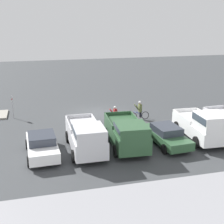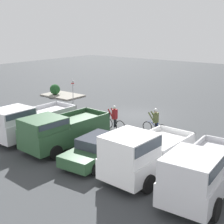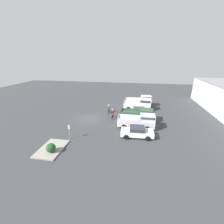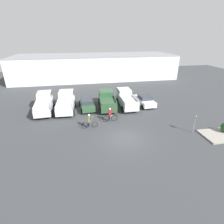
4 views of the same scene
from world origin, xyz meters
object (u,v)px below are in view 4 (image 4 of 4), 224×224
object	(u,v)px
sedan_1	(145,100)
fire_lane_sign	(195,122)
pickup_truck_1	(66,101)
pickup_truck_2	(107,100)
pickup_truck_3	(126,98)
sedan_0	(87,104)
pickup_truck_0	(44,102)
cyclist_1	(89,121)
cyclist_0	(110,115)

from	to	relation	value
sedan_1	fire_lane_sign	distance (m)	8.89
sedan_1	fire_lane_sign	bearing A→B (deg)	-76.10
pickup_truck_1	pickup_truck_2	bearing A→B (deg)	-2.15
pickup_truck_1	sedan_1	bearing A→B (deg)	-1.75
pickup_truck_2	pickup_truck_3	distance (m)	2.78
sedan_0	sedan_1	size ratio (longest dim) A/B	1.07
pickup_truck_0	cyclist_1	size ratio (longest dim) A/B	3.10
sedan_1	cyclist_0	xyz separation A→B (m)	(-5.95, -4.35, 0.10)
pickup_truck_0	pickup_truck_2	distance (m)	8.46
cyclist_0	fire_lane_sign	xyz separation A→B (m)	(8.09, -4.26, 0.43)
pickup_truck_2	fire_lane_sign	xyz separation A→B (m)	(7.71, -8.75, 0.17)
pickup_truck_1	pickup_truck_2	world-z (taller)	pickup_truck_1
cyclist_0	cyclist_1	xyz separation A→B (m)	(-2.50, -1.15, 0.02)
pickup_truck_2	cyclist_1	xyz separation A→B (m)	(-2.88, -5.63, -0.24)
sedan_1	cyclist_1	bearing A→B (deg)	-146.95
pickup_truck_2	pickup_truck_3	xyz separation A→B (m)	(2.78, 0.05, 0.04)
pickup_truck_1	pickup_truck_3	xyz separation A→B (m)	(8.38, -0.16, -0.07)
cyclist_0	pickup_truck_1	bearing A→B (deg)	138.06
pickup_truck_2	pickup_truck_3	size ratio (longest dim) A/B	0.98
pickup_truck_3	fire_lane_sign	distance (m)	10.08
pickup_truck_1	pickup_truck_3	distance (m)	8.38
sedan_0	cyclist_1	bearing A→B (deg)	-90.58
pickup_truck_0	pickup_truck_3	distance (m)	11.24
sedan_0	cyclist_0	size ratio (longest dim) A/B	2.62
cyclist_0	cyclist_1	size ratio (longest dim) A/B	0.98
pickup_truck_0	sedan_1	xyz separation A→B (m)	(14.03, -0.51, -0.44)
cyclist_0	pickup_truck_2	bearing A→B (deg)	85.22
pickup_truck_0	pickup_truck_2	xyz separation A→B (m)	(8.45, -0.38, -0.09)
fire_lane_sign	sedan_0	bearing A→B (deg)	140.09
sedan_0	fire_lane_sign	xyz separation A→B (m)	(10.53, -8.81, 0.57)
pickup_truck_2	cyclist_0	xyz separation A→B (m)	(-0.38, -4.48, -0.26)
pickup_truck_0	pickup_truck_1	size ratio (longest dim) A/B	1.06
sedan_0	pickup_truck_2	bearing A→B (deg)	-1.28
pickup_truck_3	sedan_1	distance (m)	2.83
pickup_truck_1	pickup_truck_2	size ratio (longest dim) A/B	0.99
sedan_1	pickup_truck_1	bearing A→B (deg)	178.25
pickup_truck_3	cyclist_0	size ratio (longest dim) A/B	3.08
pickup_truck_3	cyclist_0	distance (m)	5.53
pickup_truck_0	sedan_0	size ratio (longest dim) A/B	1.21
pickup_truck_0	pickup_truck_3	xyz separation A→B (m)	(11.23, -0.33, -0.05)
pickup_truck_1	pickup_truck_2	xyz separation A→B (m)	(5.60, -0.21, -0.11)
pickup_truck_2	pickup_truck_1	bearing A→B (deg)	177.85
pickup_truck_3	sedan_0	bearing A→B (deg)	179.82
sedan_0	sedan_1	distance (m)	8.40
fire_lane_sign	pickup_truck_0	bearing A→B (deg)	150.56
pickup_truck_0	pickup_truck_3	world-z (taller)	pickup_truck_0
sedan_1	pickup_truck_3	bearing A→B (deg)	176.37
pickup_truck_1	cyclist_0	bearing A→B (deg)	-41.94
pickup_truck_3	pickup_truck_0	bearing A→B (deg)	178.31
pickup_truck_2	sedan_0	bearing A→B (deg)	178.72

